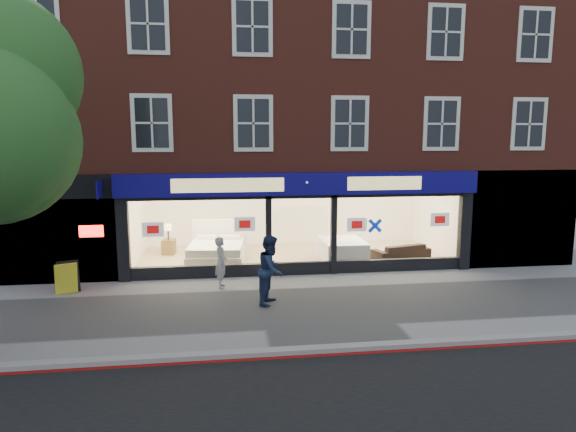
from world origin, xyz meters
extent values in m
plane|color=gray|center=(0.00, 0.00, 0.00)|extent=(120.00, 120.00, 0.00)
cube|color=#8C0A07|center=(0.00, -3.10, 0.01)|extent=(60.00, 0.10, 0.01)
cube|color=gray|center=(0.00, -2.90, 0.06)|extent=(60.00, 0.25, 0.12)
cube|color=tan|center=(0.00, 5.25, 0.05)|extent=(11.00, 4.50, 0.10)
cube|color=maroon|center=(0.00, 7.00, 6.65)|extent=(19.00, 8.00, 6.70)
cube|color=#0C0666|center=(0.00, 2.88, 2.95)|extent=(11.40, 0.28, 0.70)
cube|color=black|center=(0.00, 3.08, 0.20)|extent=(11.00, 0.18, 0.40)
cube|color=black|center=(-5.50, 3.05, 1.30)|extent=(0.35, 0.30, 2.60)
cube|color=black|center=(5.50, 3.05, 1.30)|extent=(0.35, 0.30, 2.60)
cube|color=white|center=(-3.25, 3.00, 1.45)|extent=(4.20, 0.02, 2.10)
cube|color=white|center=(3.25, 3.00, 1.45)|extent=(4.20, 0.02, 2.10)
cube|color=white|center=(0.00, 3.25, 1.15)|extent=(1.80, 0.02, 2.10)
cube|color=silver|center=(0.00, 7.50, 1.30)|extent=(11.00, 0.20, 2.60)
cube|color=#FFEAC6|center=(0.00, 5.25, 2.60)|extent=(11.00, 4.50, 0.12)
cube|color=black|center=(-7.60, 3.30, 1.65)|extent=(3.80, 0.60, 3.30)
cube|color=#FF140C|center=(-6.40, 2.95, 1.60)|extent=(0.70, 0.04, 0.35)
cube|color=black|center=(7.50, 3.20, 1.65)|extent=(4.00, 0.40, 3.30)
cube|color=white|center=(-2.71, 4.64, 0.29)|extent=(2.08, 2.37, 0.38)
cube|color=white|center=(-2.71, 4.64, 0.62)|extent=(2.00, 2.28, 0.27)
cube|color=white|center=(-2.59, 5.79, 0.76)|extent=(1.95, 0.33, 1.31)
cube|color=white|center=(-3.03, 5.47, 0.82)|extent=(0.74, 0.42, 0.13)
cube|color=white|center=(-2.22, 5.38, 0.82)|extent=(0.74, 0.42, 0.13)
cube|color=brown|center=(-4.46, 6.07, 0.38)|extent=(0.52, 0.52, 0.55)
cube|color=white|center=(1.67, 4.32, 0.22)|extent=(1.45, 1.83, 0.24)
cube|color=white|center=(1.67, 4.32, 0.46)|extent=(1.45, 1.83, 0.24)
cube|color=white|center=(1.67, 4.32, 0.70)|extent=(1.45, 1.83, 0.24)
imported|color=black|center=(3.70, 4.06, 0.40)|extent=(2.16, 1.28, 0.59)
cube|color=yellow|center=(-6.88, 1.95, 0.46)|extent=(0.70, 0.58, 0.92)
imported|color=#95989C|center=(-2.56, 1.95, 0.76)|extent=(0.37, 0.56, 1.51)
imported|color=#182445|center=(-1.25, 0.34, 0.92)|extent=(0.98, 1.09, 1.85)
camera|label=1|loc=(-2.57, -12.80, 4.47)|focal=32.00mm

